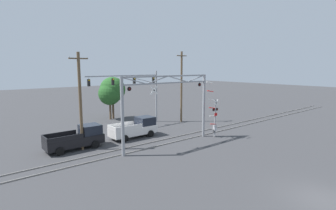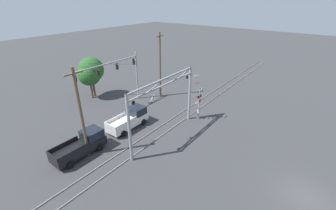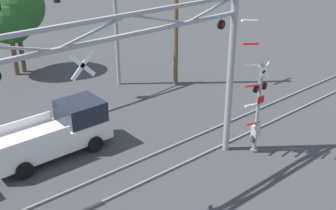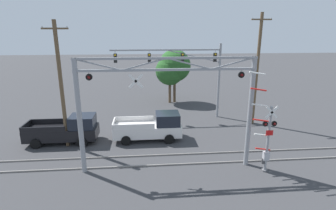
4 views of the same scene
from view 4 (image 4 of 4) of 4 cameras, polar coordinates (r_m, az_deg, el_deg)
name	(u,v)px [view 4 (image 4 of 4)]	position (r m, az deg, el deg)	size (l,w,h in m)	color
rail_track_near	(167,165)	(17.62, -0.26, -12.89)	(80.00, 0.08, 0.10)	gray
rail_track_far	(165,155)	(18.88, -0.64, -10.81)	(80.00, 0.08, 0.10)	gray
crossing_gantry	(167,101)	(15.69, -0.22, 0.85)	(10.73, 0.31, 7.08)	gray
crossing_signal_mast	(266,138)	(17.10, 20.61, -6.83)	(1.98, 0.35, 6.35)	gray
traffic_signal_span	(191,67)	(25.68, 5.04, 8.30)	(10.62, 0.39, 7.37)	gray
pickup_truck_lead	(152,127)	(21.23, -3.54, -4.85)	(5.42, 2.25, 2.19)	silver
pickup_truck_following	(67,130)	(22.10, -21.21, -5.10)	(5.44, 2.25, 2.19)	black
utility_pole_left	(61,85)	(20.46, -22.25, 4.15)	(1.80, 0.28, 9.27)	brown
utility_pole_right	(257,69)	(25.18, 18.81, 7.40)	(1.80, 0.28, 10.06)	brown
background_tree_beyond_span	(175,66)	(31.66, 1.46, 8.53)	(3.86, 3.86, 6.43)	brown
background_tree_far_left_verge	(170,71)	(31.45, 0.40, 7.41)	(3.43, 3.43, 5.63)	brown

